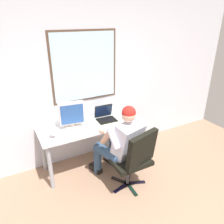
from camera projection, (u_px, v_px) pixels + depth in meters
name	position (u px, v px, depth m)	size (l,w,h in m)	color
wall_rear	(94.00, 73.00, 3.44)	(5.64, 0.08, 2.87)	silver
desk	(92.00, 131.00, 3.39)	(1.61, 0.61, 0.74)	#8F959F
office_chair	(134.00, 156.00, 2.90)	(0.57, 0.60, 0.95)	black
person_seated	(120.00, 142.00, 3.05)	(0.63, 0.88, 1.23)	navy
crt_monitor	(72.00, 114.00, 3.17)	(0.38, 0.22, 0.40)	beige
laptop	(105.00, 116.00, 3.49)	(0.32, 0.29, 0.23)	black
wine_glass	(53.00, 132.00, 2.93)	(0.08, 0.08, 0.14)	silver
cd_case	(127.00, 119.00, 3.52)	(0.15, 0.13, 0.01)	#2A2920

